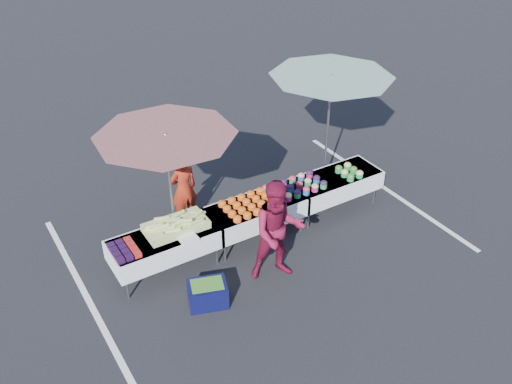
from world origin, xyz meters
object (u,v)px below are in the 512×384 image
table_left (165,244)px  storage_bin (208,293)px  vendor (184,189)px  umbrella_right (331,86)px  table_right (334,183)px  customer (278,231)px  table_center (256,211)px  umbrella_left (166,146)px

table_left → storage_bin: 1.16m
vendor → umbrella_right: bearing=173.1°
vendor → table_right: bearing=156.4°
vendor → customer: bearing=105.8°
table_right → umbrella_right: 1.89m
table_left → customer: 1.92m
table_left → table_right: bearing=0.0°
vendor → customer: 2.32m
table_center → umbrella_left: umbrella_left is taller
table_center → vendor: vendor is taller
vendor → umbrella_right: (3.08, -0.35, 1.51)m
vendor → umbrella_left: (-0.55, -0.75, 1.42)m
table_center → customer: (-0.24, -1.07, 0.34)m
table_center → table_right: (1.80, 0.00, 0.00)m
customer → umbrella_left: 2.27m
table_center → customer: customer is taller
customer → table_left: bearing=165.3°
table_center → storage_bin: 1.94m
umbrella_left → table_left: bearing=-131.9°
customer → umbrella_left: umbrella_left is taller
table_center → umbrella_left: bearing=164.5°
table_right → umbrella_right: bearing=64.2°
table_right → umbrella_left: size_ratio=0.63×
vendor → umbrella_left: bearing=53.0°
vendor → table_left: bearing=51.1°
table_center → storage_bin: (-1.57, -1.08, -0.37)m
table_left → table_center: bearing=0.0°
vendor → storage_bin: bearing=72.4°
table_right → vendor: size_ratio=1.26×
vendor → storage_bin: vendor is taller
table_center → vendor: 1.46m
table_center → customer: 1.15m
customer → umbrella_left: size_ratio=0.62×
umbrella_right → table_center: bearing=-159.9°
table_right → umbrella_left: (-3.24, 0.40, 1.58)m
customer → umbrella_right: 3.34m
table_left → umbrella_left: (0.36, 0.40, 1.58)m
umbrella_right → storage_bin: (-3.76, -1.88, -2.04)m
umbrella_left → umbrella_right: bearing=6.3°
umbrella_right → customer: bearing=-142.3°
table_left → vendor: 1.47m
table_center → storage_bin: bearing=-145.6°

